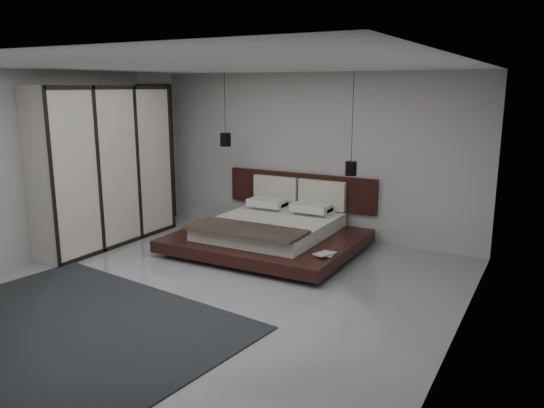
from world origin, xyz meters
The scene contains 13 objects.
floor centered at (0.00, 0.00, 0.00)m, with size 6.00×6.00×0.00m, color #929499.
ceiling centered at (0.00, 0.00, 2.80)m, with size 6.00×6.00×0.00m, color white.
wall_back centered at (0.00, 3.00, 1.40)m, with size 6.00×6.00×0.00m, color #AEAFAC.
wall_left centered at (-3.00, 0.00, 1.40)m, with size 6.00×6.00×0.00m, color #AEAFAC.
wall_right centered at (3.00, 0.00, 1.40)m, with size 6.00×6.00×0.00m, color #AEAFAC.
lattice_screen centered at (-2.95, 2.45, 1.30)m, with size 0.05×0.90×2.60m, color black.
bed centered at (-0.18, 1.91, 0.29)m, with size 2.80×2.40×1.08m.
book_lower centered at (0.97, 1.25, 0.27)m, with size 0.20×0.26×0.02m, color #99724C.
book_upper centered at (0.95, 1.22, 0.30)m, with size 0.19×0.26×0.02m, color #99724C.
pendant_left centered at (-1.33, 2.35, 1.67)m, with size 0.19×0.19×1.25m.
pendant_right centered at (0.97, 2.35, 1.34)m, with size 0.18×0.18×1.58m.
wardrobe centered at (-2.70, 0.88, 1.29)m, with size 0.62×2.63×2.58m.
rug centered at (-0.71, -1.70, 0.01)m, with size 3.70×2.65×0.02m, color black.
Camera 1 is at (3.79, -5.30, 2.56)m, focal length 35.00 mm.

